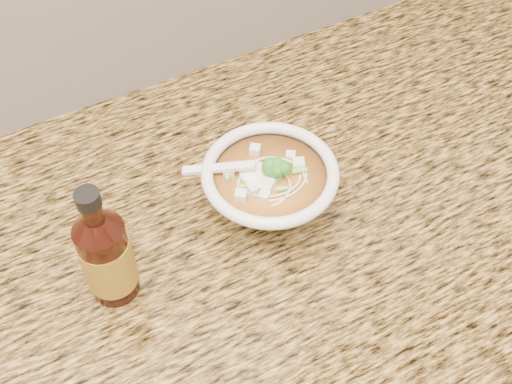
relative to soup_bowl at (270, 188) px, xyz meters
name	(u,v)px	position (x,y,z in m)	size (l,w,h in m)	color
soup_bowl	(270,188)	(0.00, 0.00, 0.00)	(0.18, 0.17, 0.10)	white
hot_sauce_bottle	(106,256)	(-0.22, -0.02, 0.03)	(0.07, 0.07, 0.18)	#3D1208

